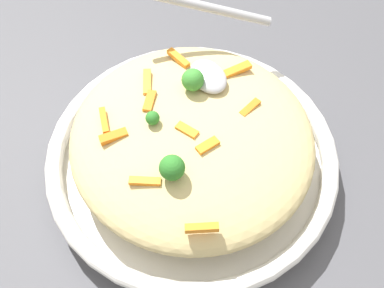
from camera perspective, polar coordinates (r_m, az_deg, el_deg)
name	(u,v)px	position (r m, az deg, el deg)	size (l,w,h in m)	color
ground_plane	(192,171)	(0.68, 0.00, -2.97)	(2.40, 2.40, 0.00)	#4C4C51
serving_bowl	(192,161)	(0.66, 0.00, -1.82)	(0.36, 0.36, 0.05)	white
pasta_mound	(192,140)	(0.62, 0.00, 0.48)	(0.30, 0.29, 0.07)	#D1BA7A
carrot_piece_0	(250,108)	(0.62, 6.35, 3.93)	(0.03, 0.01, 0.01)	orange
carrot_piece_1	(113,136)	(0.59, -8.58, 0.84)	(0.03, 0.01, 0.01)	orange
carrot_piece_2	(147,82)	(0.64, -4.93, 6.73)	(0.04, 0.01, 0.01)	orange
carrot_piece_3	(202,228)	(0.53, 1.08, -9.15)	(0.03, 0.01, 0.01)	orange
carrot_piece_4	(208,145)	(0.58, 1.76, -0.15)	(0.03, 0.01, 0.01)	orange
carrot_piece_5	(187,130)	(0.59, -0.56, 1.49)	(0.03, 0.01, 0.01)	orange
carrot_piece_6	(178,58)	(0.66, -1.50, 9.36)	(0.04, 0.01, 0.01)	orange
carrot_piece_7	(236,70)	(0.65, 4.89, 8.09)	(0.04, 0.01, 0.01)	orange
carrot_piece_8	(145,181)	(0.56, -5.17, -4.08)	(0.03, 0.01, 0.01)	orange
carrot_piece_9	(104,121)	(0.61, -9.59, 2.52)	(0.04, 0.01, 0.01)	orange
carrot_piece_10	(150,102)	(0.62, -4.66, 4.64)	(0.03, 0.01, 0.01)	orange
broccoli_floret_0	(153,118)	(0.59, -4.34, 2.84)	(0.02, 0.02, 0.02)	#296820
broccoli_floret_1	(172,168)	(0.55, -2.19, -2.64)	(0.03, 0.03, 0.03)	#296820
broccoli_floret_2	(193,80)	(0.62, 0.09, 7.00)	(0.03, 0.03, 0.03)	#377928
serving_spoon	(206,48)	(0.65, 1.55, 10.47)	(0.15, 0.17, 0.08)	#B7B7BC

